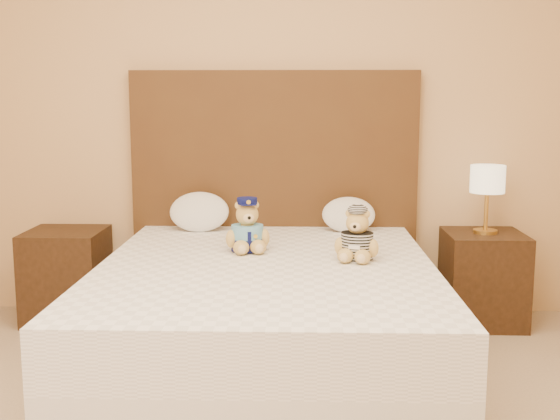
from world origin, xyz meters
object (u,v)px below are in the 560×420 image
Objects in this scene: lamp at (488,183)px; pillow_left at (199,210)px; teddy_prisoner at (357,235)px; nightstand_right at (483,278)px; bed at (267,318)px; teddy_police at (247,225)px; pillow_right at (349,213)px; nightstand_left at (67,275)px.

lamp reaches higher than pillow_left.
nightstand_right is at bearing 57.10° from teddy_prisoner.
teddy_police is (-0.11, 0.26, 0.41)m from bed.
pillow_right is at bearing 0.00° from pillow_left.
lamp is at bearing 8.74° from teddy_police.
bed and nightstand_right have the same top height.
bed is at bearing -79.87° from teddy_police.
teddy_police is 0.58m from teddy_prisoner.
bed is 5.64× the size of pillow_left.
lamp is 0.82m from pillow_right.
nightstand_right is 0.89m from pillow_right.
bed is 0.60m from teddy_prisoner.
teddy_prisoner reaches higher than pillow_right.
nightstand_left is 1.33m from teddy_police.
pillow_left reaches higher than bed.
teddy_police is at bearing -134.64° from pillow_right.
lamp is 1.27× the size of pillow_right.
nightstand_right is 1.99× the size of teddy_police.
pillow_left is at bearing 180.00° from pillow_right.
teddy_police is 0.78× the size of pillow_left.
nightstand_left is 2.56m from lamp.
lamp reaches higher than nightstand_right.
bed is at bearing -147.38° from nightstand_right.
pillow_right is at bearing 32.58° from teddy_police.
pillow_left is at bearing 178.98° from nightstand_right.
lamp is at bearing 57.10° from teddy_prisoner.
lamp reaches higher than teddy_prisoner.
lamp is 1.70m from pillow_left.
teddy_police is at bearing 112.91° from bed.
bed and nightstand_left have the same top height.
pillow_right is (1.70, 0.03, 0.39)m from nightstand_left.
pillow_right is at bearing 104.69° from teddy_prisoner.
teddy_prisoner is (0.44, 0.08, 0.40)m from bed.
pillow_left is at bearing 154.87° from teddy_prisoner.
teddy_prisoner is (0.55, -0.19, -0.01)m from teddy_police.
pillow_left is (-0.44, 0.83, 0.40)m from bed.
nightstand_left is at bearing -178.99° from pillow_right.
teddy_police is 1.08× the size of teddy_prisoner.
pillow_left is 1.13× the size of pillow_right.
nightstand_right is at bearing -1.02° from pillow_left.
teddy_prisoner is at bearing -90.68° from pillow_right.
bed is at bearing -147.38° from lamp.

